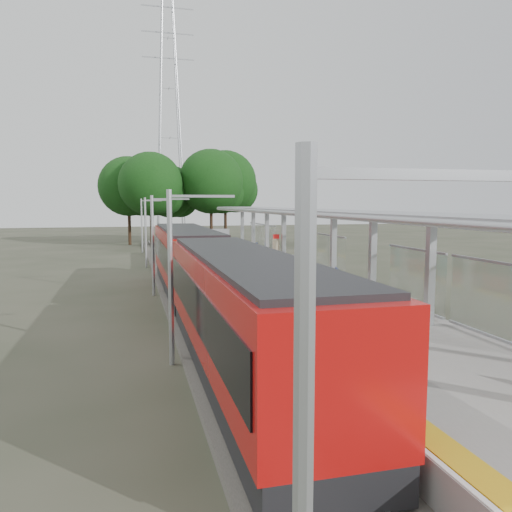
{
  "coord_description": "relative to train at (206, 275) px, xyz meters",
  "views": [
    {
      "loc": [
        -7.46,
        -8.21,
        5.0
      ],
      "look_at": [
        -1.27,
        16.26,
        2.3
      ],
      "focal_mm": 35.0,
      "sensor_mm": 36.0,
      "label": 1
    }
  ],
  "objects": [
    {
      "name": "info_pillar_far",
      "position": [
        6.1,
        10.36,
        -0.19
      ],
      "size": [
        0.45,
        0.45,
        1.99
      ],
      "rotation": [
        0.0,
        0.0,
        -0.11
      ],
      "color": "beige",
      "rests_on": "platform"
    },
    {
      "name": "trackbed",
      "position": [
        -0.0,
        8.04,
        -1.93
      ],
      "size": [
        3.0,
        70.0,
        0.24
      ],
      "primitive_type": "cube",
      "color": "#59544C",
      "rests_on": "ground"
    },
    {
      "name": "pylon",
      "position": [
        3.5,
        61.04,
        16.95
      ],
      "size": [
        8.0,
        4.0,
        38.0
      ],
      "primitive_type": null,
      "color": "#9EA0A5",
      "rests_on": "ground"
    },
    {
      "name": "platform",
      "position": [
        4.5,
        8.04,
        -1.55
      ],
      "size": [
        6.0,
        50.0,
        1.0
      ],
      "primitive_type": "cube",
      "color": "gray",
      "rests_on": "ground"
    },
    {
      "name": "bench_far",
      "position": [
        5.97,
        14.7,
        -0.48
      ],
      "size": [
        1.03,
        1.66,
        1.09
      ],
      "rotation": [
        0.0,
        0.0,
        -0.37
      ],
      "color": "navy",
      "rests_on": "platform"
    },
    {
      "name": "train",
      "position": [
        0.0,
        0.0,
        0.0
      ],
      "size": [
        2.74,
        27.6,
        3.62
      ],
      "color": "black",
      "rests_on": "ground"
    },
    {
      "name": "tree_cluster",
      "position": [
        3.22,
        40.19,
        5.13
      ],
      "size": [
        19.05,
        12.19,
        11.47
      ],
      "color": "#382316",
      "rests_on": "ground"
    },
    {
      "name": "litter_bin",
      "position": [
        6.19,
        7.51,
        -0.58
      ],
      "size": [
        0.54,
        0.54,
        0.95
      ],
      "primitive_type": "cylinder",
      "rotation": [
        0.0,
        0.0,
        -0.19
      ],
      "color": "#9EA0A5",
      "rests_on": "platform"
    },
    {
      "name": "catenary_masts",
      "position": [
        -1.72,
        7.04,
        0.86
      ],
      "size": [
        2.08,
        48.16,
        5.4
      ],
      "color": "#9EA0A5",
      "rests_on": "ground"
    },
    {
      "name": "ground",
      "position": [
        4.5,
        -11.96,
        -2.05
      ],
      "size": [
        200.0,
        200.0,
        0.0
      ],
      "primitive_type": "plane",
      "color": "#474438",
      "rests_on": "ground"
    },
    {
      "name": "bench_mid",
      "position": [
        6.38,
        1.0,
        -0.54
      ],
      "size": [
        0.84,
        1.48,
        0.97
      ],
      "rotation": [
        0.0,
        0.0,
        -0.3
      ],
      "color": "navy",
      "rests_on": "platform"
    },
    {
      "name": "tactile_strip",
      "position": [
        1.95,
        8.04,
        -1.04
      ],
      "size": [
        0.6,
        50.0,
        0.02
      ],
      "primitive_type": "cube",
      "color": "gold",
      "rests_on": "platform"
    },
    {
      "name": "end_fence",
      "position": [
        4.5,
        32.99,
        -0.45
      ],
      "size": [
        6.0,
        0.1,
        1.2
      ],
      "primitive_type": "cube",
      "color": "#9EA0A5",
      "rests_on": "platform"
    },
    {
      "name": "canopy",
      "position": [
        6.11,
        4.23,
        2.15
      ],
      "size": [
        3.27,
        38.0,
        3.66
      ],
      "color": "#9EA0A5",
      "rests_on": "platform"
    }
  ]
}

